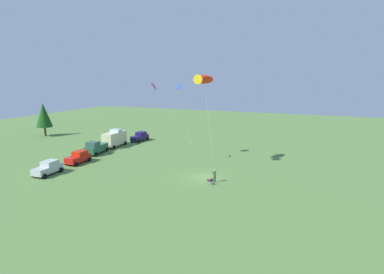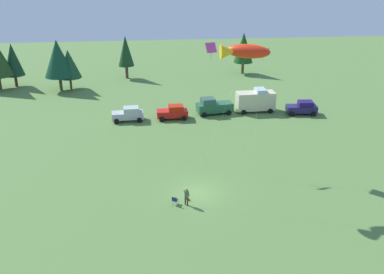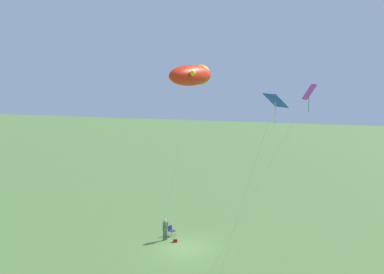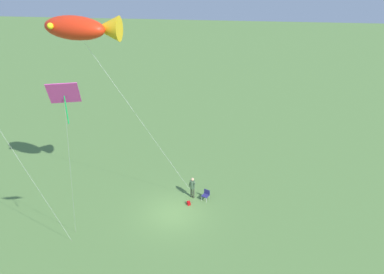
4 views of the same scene
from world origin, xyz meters
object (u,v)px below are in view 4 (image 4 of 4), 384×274
backpack_on_grass (189,203)px  kite_diamond_rainbow (64,100)px  person_kite_flyer (192,186)px  folding_chair (206,194)px  kite_large_fish (82,28)px

backpack_on_grass → kite_diamond_rainbow: (3.53, 9.62, 11.67)m
person_kite_flyer → kite_diamond_rainbow: bearing=12.5°
backpack_on_grass → kite_diamond_rainbow: size_ratio=0.03×
kite_diamond_rainbow → folding_chair: bearing=-114.6°
person_kite_flyer → backpack_on_grass: (0.18, 0.89, -0.91)m
kite_large_fish → folding_chair: bearing=-151.4°
kite_diamond_rainbow → backpack_on_grass: bearing=-110.1°
backpack_on_grass → kite_diamond_rainbow: bearing=69.9°
person_kite_flyer → kite_diamond_rainbow: 15.50m
backpack_on_grass → kite_diamond_rainbow: kite_diamond_rainbow is taller
kite_large_fish → kite_diamond_rainbow: size_ratio=1.10×
person_kite_flyer → folding_chair: size_ratio=2.12×
person_kite_flyer → kite_large_fish: kite_large_fish is taller
person_kite_flyer → folding_chair: person_kite_flyer is taller
folding_chair → kite_large_fish: 14.65m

